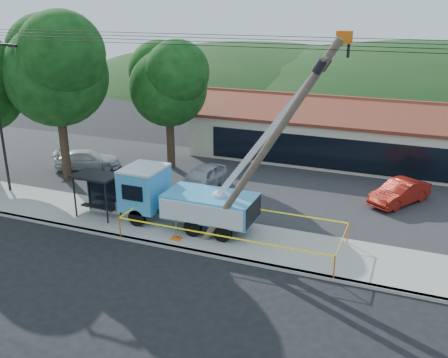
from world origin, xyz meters
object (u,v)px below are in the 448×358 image
bus_shelter (98,185)px  car_white (88,170)px  leaning_pole (271,141)px  car_red (398,205)px  utility_truck (185,196)px  car_silver (202,191)px

bus_shelter → car_white: size_ratio=0.56×
leaning_pole → bus_shelter: bearing=177.0°
leaning_pole → car_red: leaning_pole is taller
utility_truck → car_silver: (-1.40, 5.12, -1.73)m
leaning_pole → car_white: leaning_pole is taller
leaning_pole → car_red: 11.36m
leaning_pole → car_silver: leaning_pole is taller
leaning_pole → car_white: 17.76m
bus_shelter → car_red: (14.96, 7.96, -1.87)m
bus_shelter → car_silver: bus_shelter is taller
leaning_pole → utility_truck: bearing=167.0°
utility_truck → leaning_pole: bearing=-13.0°
utility_truck → car_white: 12.22m
leaning_pole → car_silver: (-6.23, 6.23, -5.44)m
car_silver → car_white: car_silver is taller
bus_shelter → car_white: bearing=133.7°
car_red → car_white: 20.68m
car_red → bus_shelter: bearing=-120.7°
utility_truck → car_red: size_ratio=2.72×
utility_truck → car_silver: size_ratio=2.56×
leaning_pole → car_red: size_ratio=2.37×
utility_truck → bus_shelter: size_ratio=4.46×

